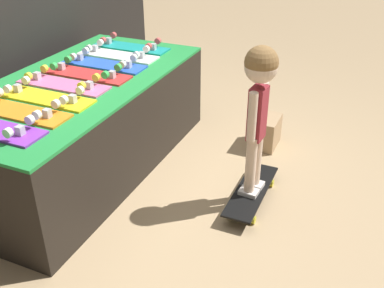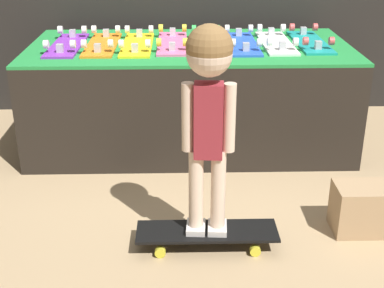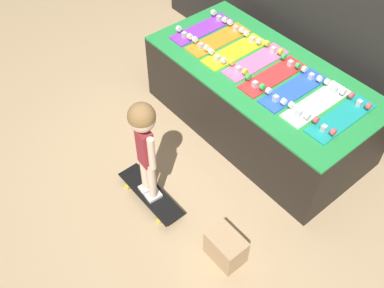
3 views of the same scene
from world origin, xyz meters
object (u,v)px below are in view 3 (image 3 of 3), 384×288
at_px(skateboard_blue_on_rack, 294,89).
at_px(storage_box, 226,247).
at_px(skateboard_white_on_rack, 317,103).
at_px(skateboard_yellow_on_rack, 235,51).
at_px(skateboard_pink_on_rack, 256,61).
at_px(skateboard_on_floor, 151,194).
at_px(skateboard_purple_on_rack, 202,28).
at_px(skateboard_teal_on_rack, 341,117).
at_px(skateboard_red_on_rack, 273,75).
at_px(child, 144,136).
at_px(skateboard_orange_on_rack, 219,39).

relative_size(skateboard_blue_on_rack, storage_box, 2.28).
bearing_deg(skateboard_white_on_rack, skateboard_yellow_on_rack, -178.28).
height_order(skateboard_pink_on_rack, skateboard_on_floor, skateboard_pink_on_rack).
distance_m(skateboard_white_on_rack, storage_box, 1.36).
bearing_deg(skateboard_yellow_on_rack, skateboard_blue_on_rack, 0.82).
height_order(skateboard_purple_on_rack, skateboard_blue_on_rack, same).
bearing_deg(skateboard_blue_on_rack, skateboard_yellow_on_rack, -179.18).
xyz_separation_m(skateboard_pink_on_rack, skateboard_teal_on_rack, (0.93, 0.01, 0.00)).
xyz_separation_m(skateboard_yellow_on_rack, skateboard_white_on_rack, (0.93, 0.03, 0.00)).
distance_m(skateboard_blue_on_rack, skateboard_on_floor, 1.48).
height_order(skateboard_yellow_on_rack, skateboard_pink_on_rack, same).
relative_size(skateboard_red_on_rack, skateboard_blue_on_rack, 1.00).
relative_size(skateboard_blue_on_rack, child, 0.66).
relative_size(skateboard_teal_on_rack, storage_box, 2.28).
height_order(skateboard_purple_on_rack, skateboard_yellow_on_rack, same).
bearing_deg(skateboard_red_on_rack, skateboard_blue_on_rack, 0.95).
relative_size(child, storage_box, 3.45).
bearing_deg(child, skateboard_white_on_rack, 72.55).
height_order(skateboard_teal_on_rack, child, child).
xyz_separation_m(skateboard_teal_on_rack, child, (-0.76, -1.34, 0.08)).
xyz_separation_m(skateboard_orange_on_rack, skateboard_on_floor, (0.63, -1.30, -0.64)).
xyz_separation_m(skateboard_teal_on_rack, storage_box, (0.04, -1.21, -0.59)).
distance_m(skateboard_purple_on_rack, skateboard_pink_on_rack, 0.70).
distance_m(skateboard_pink_on_rack, storage_box, 1.65).
height_order(skateboard_purple_on_rack, skateboard_on_floor, skateboard_purple_on_rack).
distance_m(skateboard_orange_on_rack, skateboard_on_floor, 1.58).
height_order(skateboard_orange_on_rack, skateboard_red_on_rack, same).
bearing_deg(skateboard_on_floor, skateboard_teal_on_rack, 60.56).
distance_m(skateboard_orange_on_rack, skateboard_pink_on_rack, 0.46).
distance_m(skateboard_purple_on_rack, storage_box, 2.12).
bearing_deg(child, skateboard_red_on_rack, 91.48).
xyz_separation_m(skateboard_blue_on_rack, storage_box, (0.50, -1.18, -0.59)).
height_order(skateboard_orange_on_rack, skateboard_yellow_on_rack, same).
bearing_deg(skateboard_blue_on_rack, skateboard_white_on_rack, 4.42).
bearing_deg(skateboard_red_on_rack, storage_box, -57.95).
relative_size(skateboard_yellow_on_rack, skateboard_red_on_rack, 1.00).
bearing_deg(skateboard_purple_on_rack, skateboard_on_floor, -56.26).
xyz_separation_m(skateboard_orange_on_rack, skateboard_white_on_rack, (1.16, 0.02, 0.00)).
relative_size(skateboard_pink_on_rack, skateboard_red_on_rack, 1.00).
relative_size(skateboard_purple_on_rack, skateboard_yellow_on_rack, 1.00).
xyz_separation_m(skateboard_on_floor, child, (-0.00, 0.00, 0.72)).
bearing_deg(skateboard_blue_on_rack, skateboard_on_floor, -102.65).
bearing_deg(skateboard_white_on_rack, skateboard_purple_on_rack, -178.84).
bearing_deg(skateboard_white_on_rack, skateboard_on_floor, -111.63).
bearing_deg(skateboard_purple_on_rack, skateboard_teal_on_rack, 1.60).
bearing_deg(skateboard_on_floor, skateboard_red_on_rack, 87.30).
xyz_separation_m(skateboard_pink_on_rack, skateboard_red_on_rack, (0.23, -0.03, 0.00)).
distance_m(skateboard_red_on_rack, child, 1.31).
height_order(skateboard_orange_on_rack, skateboard_white_on_rack, same).
bearing_deg(skateboard_teal_on_rack, skateboard_orange_on_rack, -178.41).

